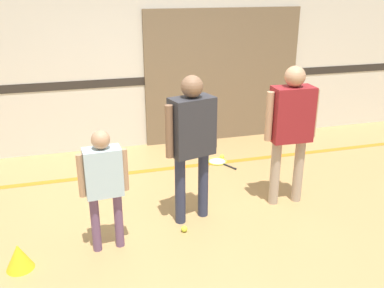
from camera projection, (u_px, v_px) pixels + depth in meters
name	position (u px, v px, depth m)	size (l,w,h in m)	color
ground_plane	(206.00, 220.00, 4.66)	(16.00, 16.00, 0.00)	tan
wall_back	(157.00, 42.00, 6.31)	(16.00, 0.07, 3.20)	silver
wall_panel	(223.00, 76.00, 6.72)	(2.49, 0.05, 2.06)	#756047
floor_stripe	(175.00, 168.00, 5.94)	(14.40, 0.10, 0.01)	orange
person_instructor	(192.00, 134.00, 4.34)	(0.58, 0.35, 1.58)	#2D334C
person_student_left	(104.00, 178.00, 3.90)	(0.46, 0.21, 1.20)	#6B4C70
person_student_right	(291.00, 121.00, 4.69)	(0.61, 0.26, 1.60)	tan
racket_spare_on_floor	(218.00, 162.00, 6.12)	(0.36, 0.52, 0.03)	#C6D838
tennis_ball_near_instructor	(184.00, 229.00, 4.42)	(0.07, 0.07, 0.07)	#CCE038
tennis_ball_by_spare_racket	(222.00, 157.00, 6.24)	(0.07, 0.07, 0.07)	#CCE038
training_cone	(19.00, 257.00, 3.82)	(0.25, 0.25, 0.25)	yellow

